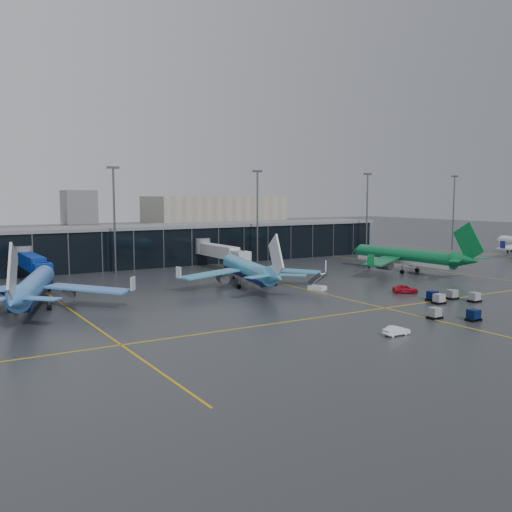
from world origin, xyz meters
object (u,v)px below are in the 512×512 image
airliner_aer_lingus (404,247)px  mobile_airstair (317,286)px  airliner_arkefly (33,274)px  service_van_white (396,331)px  service_van_red (405,289)px  airliner_klm_near (248,259)px  baggage_carts (451,302)px

airliner_aer_lingus → mobile_airstair: bearing=-166.5°
airliner_arkefly → mobile_airstair: (51.71, -9.30, -5.10)m
airliner_arkefly → service_van_white: airliner_arkefly is taller
service_van_white → service_van_red: bearing=-45.7°
mobile_airstair → service_van_red: size_ratio=0.79×
airliner_aer_lingus → airliner_arkefly: bearing=177.6°
airliner_klm_near → service_van_red: size_ratio=7.60×
airliner_arkefly → airliner_aer_lingus: airliner_aer_lingus is taller
service_van_red → airliner_klm_near: bearing=77.3°
airliner_klm_near → service_van_white: size_ratio=9.37×
mobile_airstair → service_van_white: size_ratio=0.97×
airliner_klm_near → airliner_aer_lingus: airliner_aer_lingus is taller
airliner_klm_near → mobile_airstair: airliner_klm_near is taller
airliner_klm_near → baggage_carts: 40.98m
airliner_aer_lingus → mobile_airstair: 36.06m
baggage_carts → mobile_airstair: mobile_airstair is taller
airliner_arkefly → baggage_carts: 69.79m
service_van_white → mobile_airstair: bearing=-19.1°
airliner_arkefly → airliner_klm_near: size_ratio=1.05×
airliner_aer_lingus → baggage_carts: (-25.74, -35.66, -5.33)m
airliner_klm_near → baggage_carts: bearing=-50.6°
airliner_klm_near → service_van_white: 46.32m
service_van_red → service_van_white: bearing=166.0°
airliner_arkefly → mobile_airstair: 52.78m
mobile_airstair → baggage_carts: bearing=-92.6°
mobile_airstair → service_van_white: 37.61m
baggage_carts → service_van_white: bearing=-156.9°
airliner_arkefly → airliner_aer_lingus: bearing=18.8°
baggage_carts → service_van_red: baggage_carts is taller
airliner_klm_near → service_van_white: bearing=-82.0°
airliner_arkefly → service_van_red: 67.30m
airliner_arkefly → airliner_klm_near: airliner_arkefly is taller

